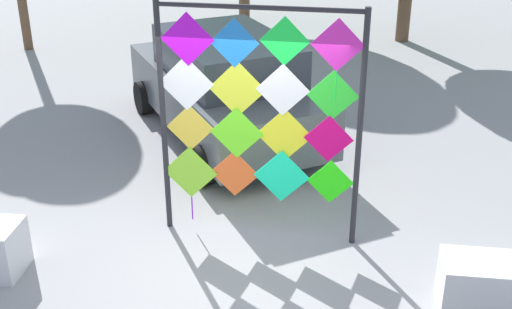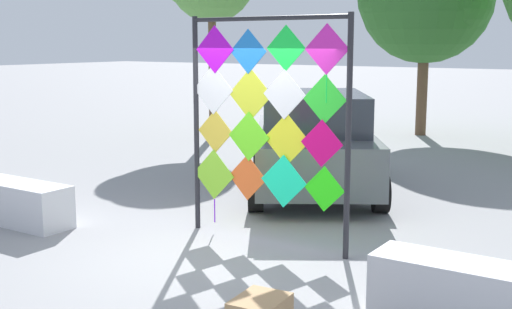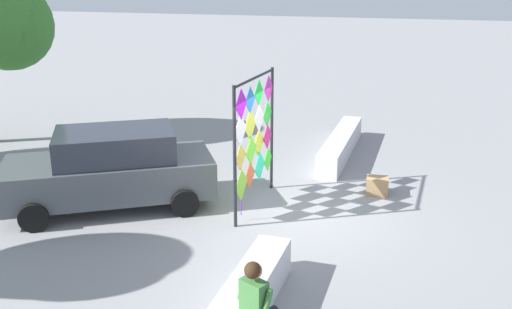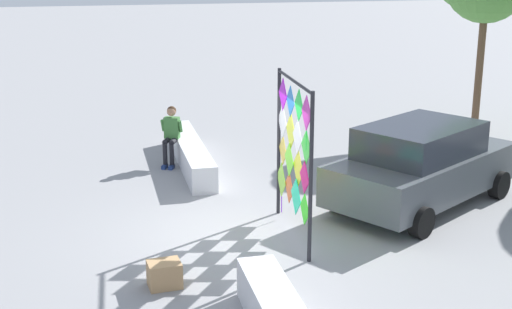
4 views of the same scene
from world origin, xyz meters
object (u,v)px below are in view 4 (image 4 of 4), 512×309
Objects in this scene: seated_vendor at (171,132)px; cardboard_box_large at (165,274)px; kite_display_rack at (293,147)px; parked_car at (422,164)px.

seated_vendor reaches higher than cardboard_box_large.
parked_car is (-0.93, 3.00, -0.81)m from kite_display_rack.
seated_vendor is 6.58m from cardboard_box_large.
seated_vendor is 0.30× the size of parked_car.
cardboard_box_large is (6.49, -0.88, -0.64)m from seated_vendor.
kite_display_rack is 5.26m from seated_vendor.
seated_vendor is 6.12m from parked_car.
seated_vendor is at bearing -130.85° from parked_car.
kite_display_rack reaches higher than parked_car.
parked_car is 6.08m from cardboard_box_large.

